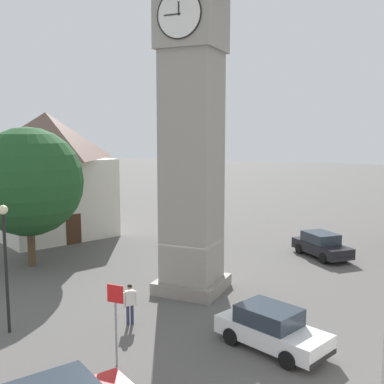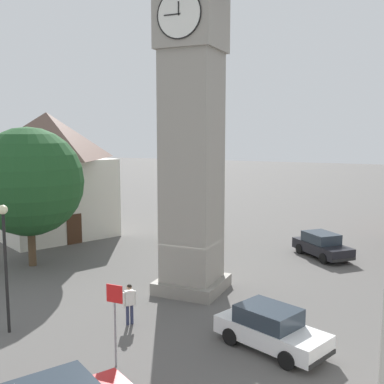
% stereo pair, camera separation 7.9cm
% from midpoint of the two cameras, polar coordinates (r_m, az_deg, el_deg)
% --- Properties ---
extents(ground_plane, '(200.00, 200.00, 0.00)m').
position_cam_midpoint_polar(ground_plane, '(23.24, -0.10, -12.06)').
color(ground_plane, '#565451').
extents(clock_tower, '(3.71, 3.71, 20.36)m').
position_cam_midpoint_polar(clock_tower, '(22.30, -0.11, 18.15)').
color(clock_tower, gray).
rests_on(clock_tower, ground).
extents(car_blue_kerb, '(4.11, 4.11, 1.53)m').
position_cam_midpoint_polar(car_blue_kerb, '(29.95, 15.67, -6.35)').
color(car_blue_kerb, black).
rests_on(car_blue_kerb, ground).
extents(car_silver_kerb, '(4.46, 3.12, 1.53)m').
position_cam_midpoint_polar(car_silver_kerb, '(17.45, 9.65, -16.30)').
color(car_silver_kerb, white).
rests_on(car_silver_kerb, ground).
extents(car_red_corner, '(3.55, 4.41, 1.53)m').
position_cam_midpoint_polar(car_red_corner, '(32.29, -0.53, -5.08)').
color(car_red_corner, gold).
rests_on(car_red_corner, ground).
extents(pedestrian, '(0.40, 0.45, 1.69)m').
position_cam_midpoint_polar(pedestrian, '(19.23, -7.83, -13.17)').
color(pedestrian, '#2D3351').
rests_on(pedestrian, ground).
extents(tree, '(6.23, 6.23, 8.06)m').
position_cam_midpoint_polar(tree, '(27.91, -19.67, 1.21)').
color(tree, brown).
rests_on(tree, ground).
extents(building_shop_left, '(10.91, 10.78, 9.21)m').
position_cam_midpoint_polar(building_shop_left, '(36.19, -17.50, 2.26)').
color(building_shop_left, silver).
rests_on(building_shop_left, ground).
extents(lamp_post, '(0.36, 0.36, 5.03)m').
position_cam_midpoint_polar(lamp_post, '(19.03, -22.26, -6.47)').
color(lamp_post, black).
rests_on(lamp_post, ground).
extents(road_sign, '(0.60, 0.07, 2.80)m').
position_cam_midpoint_polar(road_sign, '(15.84, -9.59, -14.36)').
color(road_sign, gray).
rests_on(road_sign, ground).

